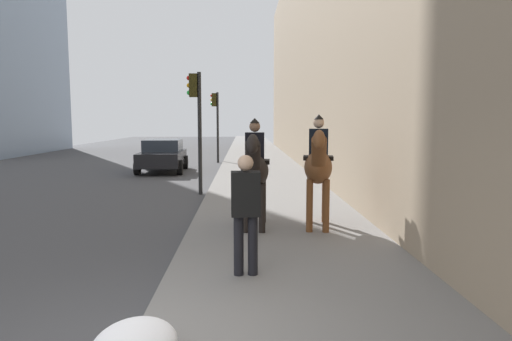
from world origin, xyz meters
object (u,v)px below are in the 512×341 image
at_px(mounted_horse_near, 255,169).
at_px(car_mid_lane, 163,155).
at_px(mounted_horse_far, 318,165).
at_px(pedestrian_greeting, 246,207).
at_px(traffic_light_far_curb, 216,116).
at_px(traffic_light_near_curb, 197,113).

xyz_separation_m(mounted_horse_near, car_mid_lane, (11.36, 3.85, -0.57)).
bearing_deg(mounted_horse_far, pedestrian_greeting, -18.90).
relative_size(car_mid_lane, traffic_light_far_curb, 1.04).
xyz_separation_m(mounted_horse_near, pedestrian_greeting, (-2.81, 0.19, -0.23)).
xyz_separation_m(mounted_horse_near, traffic_light_far_curb, (15.67, 1.72, 1.21)).
distance_m(car_mid_lane, traffic_light_near_curb, 6.97).
bearing_deg(pedestrian_greeting, traffic_light_far_curb, 1.94).
distance_m(mounted_horse_far, pedestrian_greeting, 3.19).
height_order(traffic_light_near_curb, traffic_light_far_curb, traffic_light_far_curb).
relative_size(mounted_horse_near, traffic_light_far_curb, 0.59).
xyz_separation_m(mounted_horse_near, traffic_light_near_curb, (4.98, 1.66, 1.19)).
height_order(pedestrian_greeting, traffic_light_near_curb, traffic_light_near_curb).
height_order(mounted_horse_near, car_mid_lane, mounted_horse_near).
distance_m(mounted_horse_far, traffic_light_far_curb, 16.00).
height_order(car_mid_lane, traffic_light_near_curb, traffic_light_near_curb).
bearing_deg(pedestrian_greeting, car_mid_lane, 11.68).
xyz_separation_m(mounted_horse_far, traffic_light_far_curb, (15.67, 3.00, 1.15)).
bearing_deg(pedestrian_greeting, traffic_light_near_curb, 7.85).
height_order(mounted_horse_far, traffic_light_far_curb, traffic_light_far_curb).
bearing_deg(traffic_light_near_curb, pedestrian_greeting, -169.34).
height_order(mounted_horse_near, traffic_light_near_curb, traffic_light_near_curb).
distance_m(pedestrian_greeting, traffic_light_far_curb, 18.61).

